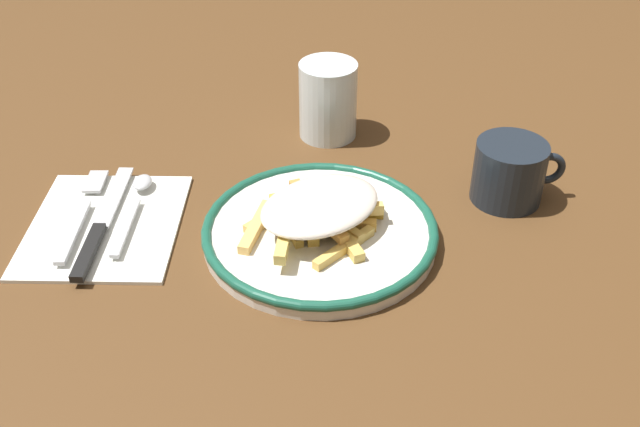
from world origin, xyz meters
TOP-DOWN VIEW (x-y plane):
  - ground_plane at (0.00, 0.00)m, footprint 2.60×2.60m
  - plate at (0.00, 0.00)m, footprint 0.26×0.26m
  - fries_heap at (0.00, -0.00)m, footprint 0.18×0.16m
  - napkin at (-0.24, 0.04)m, footprint 0.18×0.21m
  - fork at (-0.27, 0.05)m, footprint 0.03×0.18m
  - knife at (-0.24, 0.02)m, footprint 0.03×0.21m
  - spoon at (-0.21, 0.07)m, footprint 0.03×0.15m
  - water_glass at (0.02, 0.23)m, footprint 0.08×0.08m
  - coffee_mug at (0.22, 0.07)m, footprint 0.11×0.08m

SIDE VIEW (x-z plane):
  - ground_plane at x=0.00m, z-range 0.00..0.00m
  - napkin at x=-0.24m, z-range 0.00..0.01m
  - fork at x=-0.27m, z-range 0.01..0.01m
  - plate at x=0.00m, z-range 0.00..0.02m
  - knife at x=-0.24m, z-range 0.01..0.02m
  - spoon at x=-0.21m, z-range 0.01..0.02m
  - coffee_mug at x=0.22m, z-range 0.00..0.07m
  - fries_heap at x=0.00m, z-range 0.02..0.06m
  - water_glass at x=0.02m, z-range 0.00..0.10m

